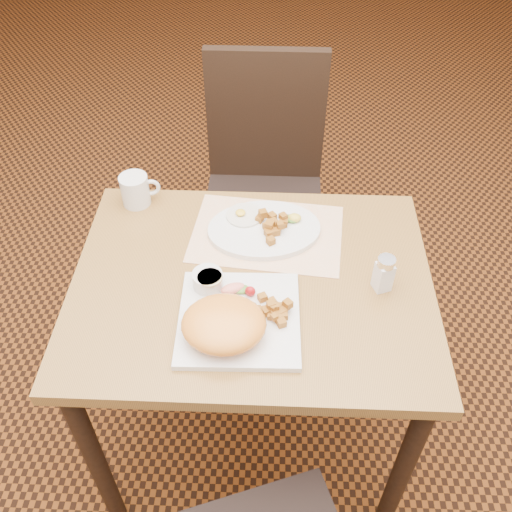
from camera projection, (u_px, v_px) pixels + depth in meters
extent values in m
plane|color=black|center=(253.00, 428.00, 1.95)|extent=(8.00, 8.00, 0.00)
cube|color=olive|center=(252.00, 285.00, 1.43)|extent=(0.90, 0.70, 0.03)
cylinder|color=black|center=(96.00, 460.00, 1.50)|extent=(0.05, 0.05, 0.71)
cylinder|color=black|center=(402.00, 472.00, 1.47)|extent=(0.05, 0.05, 0.71)
cylinder|color=black|center=(138.00, 290.00, 1.92)|extent=(0.05, 0.05, 0.71)
cylinder|color=black|center=(376.00, 297.00, 1.90)|extent=(0.05, 0.05, 0.71)
cube|color=black|center=(263.00, 211.00, 2.07)|extent=(0.42, 0.42, 0.05)
cylinder|color=black|center=(308.00, 228.00, 2.36)|extent=(0.04, 0.04, 0.42)
cylinder|color=black|center=(310.00, 293.00, 2.10)|extent=(0.04, 0.04, 0.42)
cylinder|color=black|center=(221.00, 226.00, 2.37)|extent=(0.04, 0.04, 0.42)
cylinder|color=black|center=(213.00, 290.00, 2.12)|extent=(0.04, 0.04, 0.42)
cube|color=black|center=(266.00, 117.00, 2.02)|extent=(0.42, 0.04, 0.50)
cube|color=white|center=(267.00, 234.00, 1.54)|extent=(0.43, 0.32, 0.00)
cube|color=silver|center=(239.00, 319.00, 1.32)|extent=(0.29, 0.29, 0.02)
ellipsoid|color=#FC9A31|center=(224.00, 324.00, 1.26)|extent=(0.19, 0.17, 0.07)
ellipsoid|color=#FC9A31|center=(235.00, 338.00, 1.26)|extent=(0.08, 0.07, 0.03)
ellipsoid|color=#FC9A31|center=(199.00, 319.00, 1.30)|extent=(0.08, 0.07, 0.03)
cylinder|color=silver|center=(208.00, 280.00, 1.37)|extent=(0.07, 0.07, 0.04)
cylinder|color=beige|center=(210.00, 278.00, 1.35)|extent=(0.06, 0.06, 0.01)
ellipsoid|color=#387223|center=(241.00, 289.00, 1.37)|extent=(0.04, 0.03, 0.01)
ellipsoid|color=red|center=(250.00, 291.00, 1.36)|extent=(0.03, 0.03, 0.03)
ellipsoid|color=#F28C72|center=(233.00, 288.00, 1.37)|extent=(0.07, 0.05, 0.02)
cylinder|color=white|center=(244.00, 215.00, 1.56)|extent=(0.10, 0.10, 0.01)
ellipsoid|color=yellow|center=(240.00, 213.00, 1.56)|extent=(0.03, 0.03, 0.01)
ellipsoid|color=#387223|center=(291.00, 219.00, 1.55)|extent=(0.05, 0.05, 0.01)
ellipsoid|color=yellow|center=(295.00, 218.00, 1.55)|extent=(0.04, 0.03, 0.02)
cube|color=white|center=(383.00, 276.00, 1.38)|extent=(0.05, 0.05, 0.08)
cylinder|color=silver|center=(387.00, 262.00, 1.34)|extent=(0.05, 0.05, 0.02)
cylinder|color=silver|center=(135.00, 190.00, 1.60)|extent=(0.08, 0.08, 0.09)
torus|color=silver|center=(151.00, 188.00, 1.61)|extent=(0.05, 0.02, 0.05)
cube|color=#AF6C1C|center=(271.00, 316.00, 1.31)|extent=(0.02, 0.02, 0.01)
cube|color=#AF6C1C|center=(262.00, 298.00, 1.35)|extent=(0.03, 0.02, 0.02)
cube|color=#AF6C1C|center=(275.00, 307.00, 1.31)|extent=(0.02, 0.02, 0.02)
cube|color=#AF6C1C|center=(277.00, 317.00, 1.31)|extent=(0.03, 0.03, 0.02)
cube|color=#AF6C1C|center=(273.00, 309.00, 1.32)|extent=(0.02, 0.02, 0.01)
cube|color=#AF6C1C|center=(257.00, 311.00, 1.32)|extent=(0.02, 0.02, 0.02)
cube|color=#AF6C1C|center=(276.00, 311.00, 1.32)|extent=(0.02, 0.02, 0.02)
cube|color=#AF6C1C|center=(264.00, 310.00, 1.32)|extent=(0.02, 0.02, 0.01)
cube|color=#AF6C1C|center=(282.00, 307.00, 1.33)|extent=(0.02, 0.02, 0.01)
cube|color=#AF6C1C|center=(283.00, 315.00, 1.31)|extent=(0.02, 0.02, 0.02)
cube|color=#AF6C1C|center=(271.00, 306.00, 1.31)|extent=(0.02, 0.02, 0.01)
cube|color=#AF6C1C|center=(275.00, 314.00, 1.31)|extent=(0.03, 0.03, 0.02)
cube|color=#AF6C1C|center=(282.00, 312.00, 1.32)|extent=(0.03, 0.02, 0.02)
cube|color=#AF6C1C|center=(274.00, 317.00, 1.29)|extent=(0.02, 0.02, 0.01)
cube|color=#AF6C1C|center=(281.00, 323.00, 1.29)|extent=(0.03, 0.03, 0.02)
cube|color=#AF6C1C|center=(258.00, 317.00, 1.31)|extent=(0.02, 0.02, 0.01)
cube|color=#AF6C1C|center=(288.00, 304.00, 1.31)|extent=(0.03, 0.03, 0.02)
cube|color=#AF6C1C|center=(271.00, 305.00, 1.31)|extent=(0.02, 0.02, 0.02)
cube|color=#AF6C1C|center=(259.00, 322.00, 1.30)|extent=(0.02, 0.02, 0.01)
cube|color=#AF6C1C|center=(272.00, 307.00, 1.31)|extent=(0.02, 0.02, 0.02)
cube|color=#AF6C1C|center=(272.00, 301.00, 1.34)|extent=(0.02, 0.02, 0.02)
cube|color=#AF6C1C|center=(277.00, 307.00, 1.33)|extent=(0.02, 0.02, 0.02)
cube|color=#AF6C1C|center=(266.00, 312.00, 1.32)|extent=(0.02, 0.02, 0.02)
cube|color=#AF6C1C|center=(271.00, 232.00, 1.51)|extent=(0.02, 0.02, 0.02)
cube|color=#AF6C1C|center=(269.00, 229.00, 1.51)|extent=(0.02, 0.02, 0.02)
cube|color=#AF6C1C|center=(282.00, 225.00, 1.53)|extent=(0.02, 0.02, 0.01)
cube|color=#AF6C1C|center=(259.00, 219.00, 1.54)|extent=(0.02, 0.03, 0.02)
cube|color=#AF6C1C|center=(283.00, 217.00, 1.53)|extent=(0.03, 0.03, 0.02)
cube|color=#AF6C1C|center=(273.00, 231.00, 1.51)|extent=(0.02, 0.02, 0.02)
cube|color=#AF6C1C|center=(271.00, 241.00, 1.48)|extent=(0.03, 0.03, 0.02)
cube|color=#AF6C1C|center=(280.00, 225.00, 1.50)|extent=(0.02, 0.02, 0.02)
cube|color=#AF6C1C|center=(270.00, 233.00, 1.50)|extent=(0.03, 0.03, 0.02)
cube|color=#AF6C1C|center=(267.00, 227.00, 1.52)|extent=(0.03, 0.03, 0.02)
cube|color=#AF6C1C|center=(273.00, 223.00, 1.53)|extent=(0.03, 0.03, 0.02)
cube|color=#AF6C1C|center=(276.00, 232.00, 1.51)|extent=(0.02, 0.02, 0.02)
cube|color=#AF6C1C|center=(272.00, 216.00, 1.55)|extent=(0.03, 0.03, 0.02)
cube|color=#AF6C1C|center=(269.00, 228.00, 1.52)|extent=(0.03, 0.03, 0.02)
cube|color=#AF6C1C|center=(263.00, 214.00, 1.53)|extent=(0.03, 0.03, 0.02)
cube|color=#AF6C1C|center=(284.00, 222.00, 1.53)|extent=(0.03, 0.02, 0.02)
cube|color=#AF6C1C|center=(270.00, 225.00, 1.50)|extent=(0.03, 0.03, 0.02)
cube|color=#AF6C1C|center=(274.00, 225.00, 1.53)|extent=(0.03, 0.03, 0.02)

